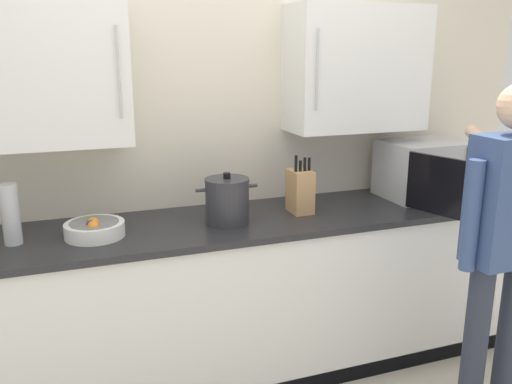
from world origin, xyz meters
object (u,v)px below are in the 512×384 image
fruit_bowl (95,228)px  person_figure (504,232)px  stock_pot (227,201)px  thermos_flask (10,214)px  knife_block (300,191)px  microwave_oven (425,170)px

fruit_bowl → person_figure: person_figure is taller
stock_pot → thermos_flask: thermos_flask is taller
thermos_flask → fruit_bowl: 0.37m
knife_block → microwave_oven: bearing=2.4°
knife_block → stock_pot: 0.43m
microwave_oven → fruit_bowl: size_ratio=2.67×
stock_pot → microwave_oven: bearing=3.7°
microwave_oven → person_figure: bearing=-103.6°
microwave_oven → thermos_flask: bearing=-178.9°
stock_pot → fruit_bowl: (-0.65, 0.01, -0.08)m
stock_pot → thermos_flask: (-1.01, 0.04, 0.02)m
microwave_oven → fruit_bowl: bearing=-177.9°
person_figure → thermos_flask: bearing=158.8°
knife_block → person_figure: 1.02m
microwave_oven → person_figure: person_figure is taller
thermos_flask → person_figure: 2.21m
knife_block → fruit_bowl: 1.08m
knife_block → person_figure: bearing=-52.1°
microwave_oven → stock_pot: bearing=-176.3°
thermos_flask → person_figure: (2.06, -0.80, -0.07)m
microwave_oven → knife_block: 0.83m
knife_block → fruit_bowl: (-1.08, -0.03, -0.08)m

